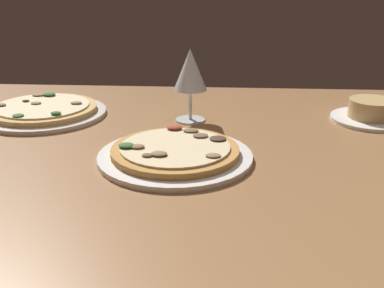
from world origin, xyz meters
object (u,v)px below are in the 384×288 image
pizza_main (175,153)px  ramekin_on_saucer (371,112)px  pizza_side (43,111)px  wine_glass_far (190,72)px

pizza_main → ramekin_on_saucer: bearing=31.3°
pizza_main → ramekin_on_saucer: size_ratio=1.58×
pizza_side → ramekin_on_saucer: (75.63, 1.00, 0.78)cm
pizza_main → ramekin_on_saucer: 49.29cm
pizza_main → pizza_side: (-33.54, 24.63, 0.01)cm
pizza_main → wine_glass_far: 25.05cm
wine_glass_far → pizza_main: bearing=-93.0°
wine_glass_far → ramekin_on_saucer: bearing=3.8°
pizza_side → ramekin_on_saucer: 75.64cm
pizza_main → wine_glass_far: bearing=87.0°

